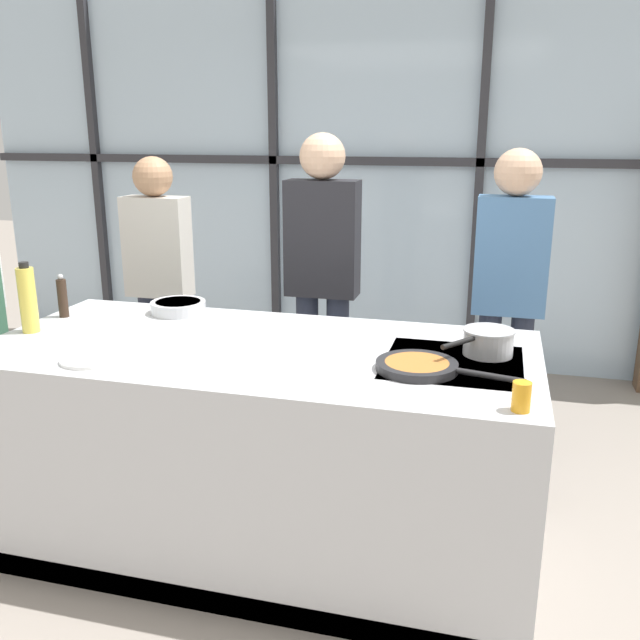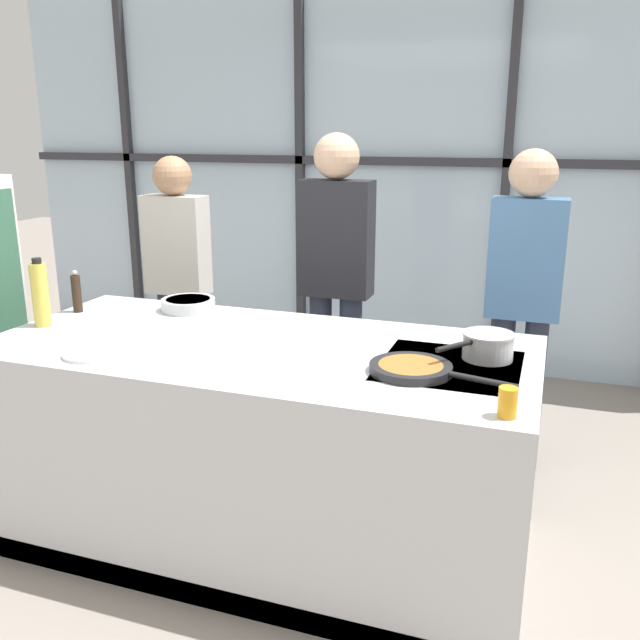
% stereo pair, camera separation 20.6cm
% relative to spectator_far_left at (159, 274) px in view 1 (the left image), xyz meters
% --- Properties ---
extents(ground_plane, '(18.00, 18.00, 0.00)m').
position_rel_spectator_far_left_xyz_m(ground_plane, '(1.00, -1.05, -0.94)').
color(ground_plane, gray).
extents(back_window_wall, '(6.40, 0.10, 2.80)m').
position_rel_spectator_far_left_xyz_m(back_window_wall, '(1.00, 1.51, 0.46)').
color(back_window_wall, silver).
rests_on(back_window_wall, ground_plane).
extents(demo_island, '(2.27, 1.04, 0.91)m').
position_rel_spectator_far_left_xyz_m(demo_island, '(1.00, -1.05, -0.49)').
color(demo_island, silver).
rests_on(demo_island, ground_plane).
extents(spectator_far_left, '(0.38, 0.23, 1.62)m').
position_rel_spectator_far_left_xyz_m(spectator_far_left, '(0.00, 0.00, 0.00)').
color(spectator_far_left, '#232838').
rests_on(spectator_far_left, ground_plane).
extents(spectator_center_left, '(0.40, 0.25, 1.75)m').
position_rel_spectator_far_left_xyz_m(spectator_center_left, '(1.00, 0.00, 0.08)').
color(spectator_center_left, '#232838').
rests_on(spectator_center_left, ground_plane).
extents(spectator_center_right, '(0.37, 0.23, 1.68)m').
position_rel_spectator_far_left_xyz_m(spectator_center_right, '(2.00, 0.00, 0.05)').
color(spectator_center_right, '#232838').
rests_on(spectator_center_right, ground_plane).
extents(frying_pan, '(0.54, 0.30, 0.03)m').
position_rel_spectator_far_left_xyz_m(frying_pan, '(1.68, -1.17, -0.02)').
color(frying_pan, '#232326').
rests_on(frying_pan, demo_island).
extents(saucepan, '(0.27, 0.33, 0.10)m').
position_rel_spectator_far_left_xyz_m(saucepan, '(1.92, -0.92, 0.02)').
color(saucepan, silver).
rests_on(saucepan, demo_island).
extents(white_plate, '(0.23, 0.23, 0.01)m').
position_rel_spectator_far_left_xyz_m(white_plate, '(0.44, -1.39, -0.03)').
color(white_plate, white).
rests_on(white_plate, demo_island).
extents(mixing_bowl, '(0.26, 0.26, 0.06)m').
position_rel_spectator_far_left_xyz_m(mixing_bowl, '(0.45, -0.66, -0.00)').
color(mixing_bowl, silver).
rests_on(mixing_bowl, demo_island).
extents(oil_bottle, '(0.07, 0.07, 0.31)m').
position_rel_spectator_far_left_xyz_m(oil_bottle, '(-0.03, -1.12, 0.11)').
color(oil_bottle, '#E0CC4C').
rests_on(oil_bottle, demo_island).
extents(pepper_grinder, '(0.05, 0.05, 0.21)m').
position_rel_spectator_far_left_xyz_m(pepper_grinder, '(-0.04, -0.86, 0.06)').
color(pepper_grinder, '#332319').
rests_on(pepper_grinder, demo_island).
extents(juice_glass_near, '(0.06, 0.06, 0.10)m').
position_rel_spectator_far_left_xyz_m(juice_glass_near, '(2.03, -1.47, 0.01)').
color(juice_glass_near, orange).
rests_on(juice_glass_near, demo_island).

